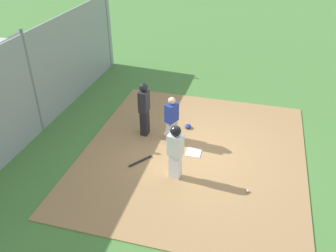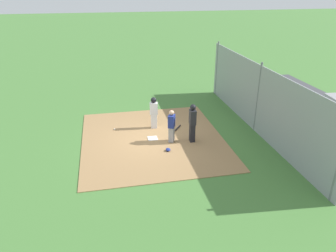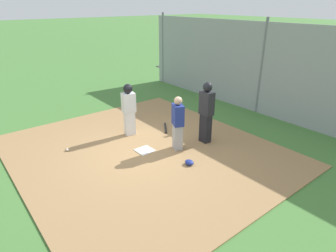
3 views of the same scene
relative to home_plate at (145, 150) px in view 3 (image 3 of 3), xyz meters
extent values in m
plane|color=#477A38|center=(0.00, 0.00, -0.04)|extent=(140.00, 140.00, 0.00)
cube|color=#9E774C|center=(0.00, 0.00, -0.03)|extent=(7.20, 6.40, 0.03)
cube|color=white|center=(0.00, 0.00, 0.00)|extent=(0.45, 0.45, 0.02)
cube|color=#9E9EA3|center=(-0.46, -0.79, 0.35)|extent=(0.36, 0.33, 0.72)
cube|color=navy|center=(-0.46, -0.79, 0.99)|extent=(0.45, 0.40, 0.57)
sphere|color=tan|center=(-0.46, -0.79, 1.39)|extent=(0.22, 0.22, 0.22)
cube|color=black|center=(-0.62, -1.71, 0.41)|extent=(0.31, 0.23, 0.84)
cube|color=#232328|center=(-0.62, -1.71, 1.17)|extent=(0.39, 0.27, 0.67)
sphere|color=black|center=(-0.62, -1.71, 1.63)|extent=(0.26, 0.26, 0.26)
cube|color=silver|center=(1.18, -0.26, 0.36)|extent=(0.27, 0.34, 0.73)
cube|color=silver|center=(1.18, -0.26, 1.02)|extent=(0.33, 0.42, 0.58)
sphere|color=tan|center=(1.18, -0.26, 1.42)|extent=(0.23, 0.23, 0.23)
sphere|color=black|center=(1.18, -0.26, 1.44)|extent=(0.28, 0.28, 0.28)
cylinder|color=black|center=(0.83, -1.38, 0.02)|extent=(0.66, 0.49, 0.06)
ellipsoid|color=navy|center=(-1.31, -0.46, 0.05)|extent=(0.24, 0.20, 0.12)
sphere|color=white|center=(1.30, 1.68, 0.03)|extent=(0.07, 0.07, 0.07)
cube|color=#93999E|center=(0.00, -5.05, 1.56)|extent=(12.00, 0.05, 3.20)
cylinder|color=slate|center=(0.00, -5.05, 1.64)|extent=(0.10, 0.10, 3.35)
cylinder|color=slate|center=(5.70, -5.05, 1.64)|extent=(0.10, 0.10, 3.35)
cube|color=#424247|center=(0.00, -9.61, -0.02)|extent=(18.00, 5.20, 0.04)
cube|color=#B2B2B7|center=(-0.17, -9.96, 0.40)|extent=(4.37, 2.18, 0.64)
cube|color=#97979C|center=(-0.32, -9.94, 1.00)|extent=(2.48, 1.82, 0.56)
cylinder|color=black|center=(1.29, -9.27, 0.30)|extent=(0.62, 0.25, 0.60)
cylinder|color=black|center=(1.09, -10.96, 0.30)|extent=(0.62, 0.25, 0.60)
camera|label=1|loc=(8.41, 1.49, 6.19)|focal=37.89mm
camera|label=2|loc=(-13.13, 1.98, 6.58)|focal=34.21mm
camera|label=3|loc=(-5.96, 3.93, 3.77)|focal=31.17mm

